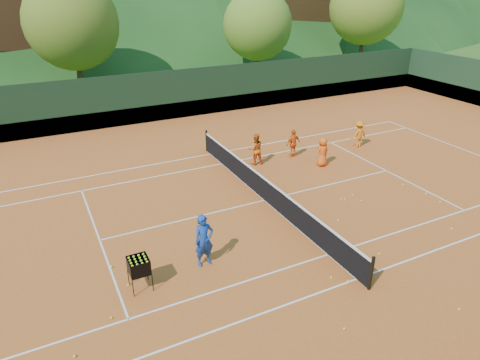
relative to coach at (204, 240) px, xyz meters
name	(u,v)px	position (x,y,z in m)	size (l,w,h in m)	color
ground	(265,201)	(3.72, 2.79, -0.87)	(400.00, 400.00, 0.00)	#2F4E18
clay_court	(265,200)	(3.72, 2.79, -0.86)	(40.00, 24.00, 0.02)	#AE4F1C
coach	(204,240)	(0.00, 0.00, 0.00)	(0.62, 0.41, 1.71)	#163B94
student_a	(256,149)	(5.12, 6.18, -0.10)	(0.73, 0.57, 1.50)	orange
student_b	(293,143)	(7.20, 6.17, -0.16)	(0.81, 0.34, 1.38)	orange
student_c	(323,152)	(7.81, 4.61, -0.17)	(0.67, 0.44, 1.38)	#FB5D16
student_d	(359,134)	(10.97, 5.79, -0.15)	(0.91, 0.52, 1.41)	orange
tennis_ball_0	(341,199)	(6.44, 1.46, -0.82)	(0.07, 0.07, 0.07)	#E0F629
tennis_ball_2	(452,229)	(8.51, -2.05, -0.82)	(0.07, 0.07, 0.07)	#E0F629
tennis_ball_4	(345,199)	(6.58, 1.39, -0.82)	(0.07, 0.07, 0.07)	#E0F629
tennis_ball_5	(403,184)	(9.66, 1.34, -0.82)	(0.07, 0.07, 0.07)	#E0F629
tennis_ball_6	(111,318)	(-3.07, -1.10, -0.82)	(0.07, 0.07, 0.07)	#E0F629
tennis_ball_7	(426,194)	(9.86, 0.29, -0.82)	(0.07, 0.07, 0.07)	#E0F629
tennis_ball_8	(75,356)	(-4.10, -1.98, -0.82)	(0.07, 0.07, 0.07)	#E0F629
tennis_ball_10	(459,309)	(5.28, -4.92, -0.82)	(0.07, 0.07, 0.07)	#E0F629
tennis_ball_13	(207,235)	(0.68, 1.43, -0.82)	(0.07, 0.07, 0.07)	#E0F629
tennis_ball_14	(331,278)	(3.06, -2.33, -0.82)	(0.07, 0.07, 0.07)	#E0F629
tennis_ball_15	(379,254)	(5.16, -2.06, -0.82)	(0.07, 0.07, 0.07)	#E0F629
tennis_ball_16	(128,285)	(-2.37, 0.02, -0.82)	(0.07, 0.07, 0.07)	#E0F629
tennis_ball_17	(338,220)	(5.30, 0.20, -0.82)	(0.07, 0.07, 0.07)	#E0F629
tennis_ball_18	(361,201)	(7.06, 1.01, -0.82)	(0.07, 0.07, 0.07)	#E0F629
tennis_ball_19	(288,205)	(4.28, 1.98, -0.82)	(0.07, 0.07, 0.07)	#E0F629
tennis_ball_20	(344,329)	(2.10, -4.11, -0.82)	(0.07, 0.07, 0.07)	#E0F629
tennis_ball_22	(348,281)	(3.39, -2.68, -0.82)	(0.07, 0.07, 0.07)	#E0F629
tennis_ball_23	(112,266)	(-2.62, 1.11, -0.82)	(0.07, 0.07, 0.07)	#E0F629
tennis_ball_24	(353,195)	(7.09, 1.52, -0.82)	(0.07, 0.07, 0.07)	#E0F629
tennis_ball_26	(440,202)	(9.77, -0.47, -0.82)	(0.07, 0.07, 0.07)	#E0F629
court_lines	(265,200)	(3.72, 2.79, -0.85)	(23.83, 11.03, 0.00)	white
tennis_net	(265,189)	(3.72, 2.79, -0.35)	(0.10, 12.07, 1.10)	black
perimeter_fence	(266,172)	(3.72, 2.79, 0.39)	(40.40, 24.24, 3.00)	black
ball_hopper	(139,266)	(-2.06, -0.23, -0.11)	(0.57, 0.57, 1.00)	black
chalet_mid	(156,9)	(9.72, 36.79, 4.12)	(12.65, 8.82, 11.45)	beige
chalet_right	(289,5)	(23.72, 32.79, 4.38)	(11.50, 8.82, 11.91)	beige
tree_b	(72,23)	(-0.28, 22.79, 4.32)	(6.40, 6.40, 8.40)	#3D2818
tree_c	(258,25)	(13.72, 21.79, 3.67)	(5.60, 5.60, 7.35)	#3E2718
tree_d	(366,7)	(25.72, 22.79, 4.65)	(6.80, 6.80, 8.93)	#3C2518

